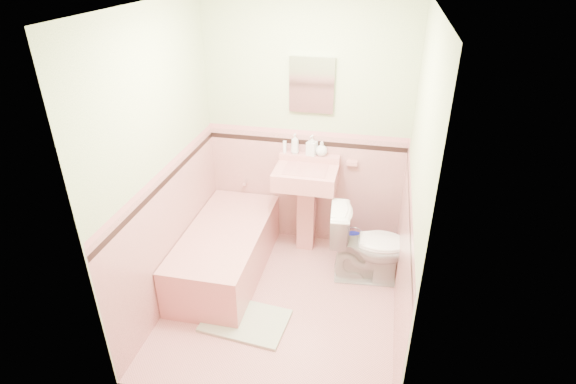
% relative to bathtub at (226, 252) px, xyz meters
% --- Properties ---
extents(floor, '(2.20, 2.20, 0.00)m').
position_rel_bathtub_xyz_m(floor, '(0.63, -0.33, -0.23)').
color(floor, tan).
rests_on(floor, ground).
extents(ceiling, '(2.20, 2.20, 0.00)m').
position_rel_bathtub_xyz_m(ceiling, '(0.63, -0.33, 2.27)').
color(ceiling, white).
rests_on(ceiling, ground).
extents(wall_back, '(2.50, 0.00, 2.50)m').
position_rel_bathtub_xyz_m(wall_back, '(0.63, 0.77, 1.02)').
color(wall_back, beige).
rests_on(wall_back, ground).
extents(wall_front, '(2.50, 0.00, 2.50)m').
position_rel_bathtub_xyz_m(wall_front, '(0.63, -1.43, 1.02)').
color(wall_front, beige).
rests_on(wall_front, ground).
extents(wall_left, '(0.00, 2.50, 2.50)m').
position_rel_bathtub_xyz_m(wall_left, '(-0.37, -0.33, 1.02)').
color(wall_left, beige).
rests_on(wall_left, ground).
extents(wall_right, '(0.00, 2.50, 2.50)m').
position_rel_bathtub_xyz_m(wall_right, '(1.63, -0.33, 1.02)').
color(wall_right, beige).
rests_on(wall_right, ground).
extents(wainscot_back, '(2.00, 0.00, 2.00)m').
position_rel_bathtub_xyz_m(wainscot_back, '(0.63, 0.76, 0.38)').
color(wainscot_back, '#D08E8B').
rests_on(wainscot_back, ground).
extents(wainscot_front, '(2.00, 0.00, 2.00)m').
position_rel_bathtub_xyz_m(wainscot_front, '(0.63, -1.42, 0.38)').
color(wainscot_front, '#D08E8B').
rests_on(wainscot_front, ground).
extents(wainscot_left, '(0.00, 2.20, 2.20)m').
position_rel_bathtub_xyz_m(wainscot_left, '(-0.36, -0.33, 0.38)').
color(wainscot_left, '#D08E8B').
rests_on(wainscot_left, ground).
extents(wainscot_right, '(0.00, 2.20, 2.20)m').
position_rel_bathtub_xyz_m(wainscot_right, '(1.62, -0.33, 0.38)').
color(wainscot_right, '#D08E8B').
rests_on(wainscot_right, ground).
extents(accent_back, '(2.00, 0.00, 2.00)m').
position_rel_bathtub_xyz_m(accent_back, '(0.63, 0.75, 0.90)').
color(accent_back, black).
rests_on(accent_back, ground).
extents(accent_front, '(2.00, 0.00, 2.00)m').
position_rel_bathtub_xyz_m(accent_front, '(0.63, -1.41, 0.90)').
color(accent_front, black).
rests_on(accent_front, ground).
extents(accent_left, '(0.00, 2.20, 2.20)m').
position_rel_bathtub_xyz_m(accent_left, '(-0.35, -0.33, 0.89)').
color(accent_left, black).
rests_on(accent_left, ground).
extents(accent_right, '(0.00, 2.20, 2.20)m').
position_rel_bathtub_xyz_m(accent_right, '(1.61, -0.33, 0.89)').
color(accent_right, black).
rests_on(accent_right, ground).
extents(cap_back, '(2.00, 0.00, 2.00)m').
position_rel_bathtub_xyz_m(cap_back, '(0.63, 0.75, 0.99)').
color(cap_back, '#CD7C7F').
rests_on(cap_back, ground).
extents(cap_front, '(2.00, 0.00, 2.00)m').
position_rel_bathtub_xyz_m(cap_front, '(0.63, -1.41, 0.99)').
color(cap_front, '#CD7C7F').
rests_on(cap_front, ground).
extents(cap_left, '(0.00, 2.20, 2.20)m').
position_rel_bathtub_xyz_m(cap_left, '(-0.35, -0.33, 1.00)').
color(cap_left, '#CD7C7F').
rests_on(cap_left, ground).
extents(cap_right, '(0.00, 2.20, 2.20)m').
position_rel_bathtub_xyz_m(cap_right, '(1.61, -0.33, 1.00)').
color(cap_right, '#CD7C7F').
rests_on(cap_right, ground).
extents(bathtub, '(0.70, 1.50, 0.45)m').
position_rel_bathtub_xyz_m(bathtub, '(0.00, 0.00, 0.00)').
color(bathtub, tan).
rests_on(bathtub, floor).
extents(tub_faucet, '(0.04, 0.12, 0.04)m').
position_rel_bathtub_xyz_m(tub_faucet, '(0.00, 0.72, 0.41)').
color(tub_faucet, silver).
rests_on(tub_faucet, wall_back).
extents(sink, '(0.60, 0.50, 0.95)m').
position_rel_bathtub_xyz_m(sink, '(0.68, 0.53, 0.25)').
color(sink, tan).
rests_on(sink, floor).
extents(sink_faucet, '(0.02, 0.02, 0.10)m').
position_rel_bathtub_xyz_m(sink_faucet, '(0.68, 0.67, 0.72)').
color(sink_faucet, silver).
rests_on(sink_faucet, sink).
extents(medicine_cabinet, '(0.42, 0.04, 0.52)m').
position_rel_bathtub_xyz_m(medicine_cabinet, '(0.68, 0.74, 1.47)').
color(medicine_cabinet, white).
rests_on(medicine_cabinet, wall_back).
extents(soap_dish, '(0.11, 0.06, 0.04)m').
position_rel_bathtub_xyz_m(soap_dish, '(1.10, 0.73, 0.72)').
color(soap_dish, tan).
rests_on(soap_dish, wall_back).
extents(soap_bottle_left, '(0.09, 0.09, 0.20)m').
position_rel_bathtub_xyz_m(soap_bottle_left, '(0.53, 0.71, 0.89)').
color(soap_bottle_left, '#B2B2B2').
rests_on(soap_bottle_left, sink).
extents(soap_bottle_mid, '(0.11, 0.11, 0.20)m').
position_rel_bathtub_xyz_m(soap_bottle_mid, '(0.70, 0.71, 0.89)').
color(soap_bottle_mid, '#B2B2B2').
rests_on(soap_bottle_mid, sink).
extents(soap_bottle_right, '(0.14, 0.14, 0.15)m').
position_rel_bathtub_xyz_m(soap_bottle_right, '(0.80, 0.71, 0.86)').
color(soap_bottle_right, '#B2B2B2').
rests_on(soap_bottle_right, sink).
extents(tube, '(0.04, 0.04, 0.12)m').
position_rel_bathtub_xyz_m(tube, '(0.43, 0.71, 0.85)').
color(tube, white).
rests_on(tube, sink).
extents(toilet, '(0.78, 0.49, 0.76)m').
position_rel_bathtub_xyz_m(toilet, '(1.35, 0.19, 0.15)').
color(toilet, white).
rests_on(toilet, floor).
extents(bucket, '(0.28, 0.28, 0.23)m').
position_rel_bathtub_xyz_m(bucket, '(1.18, 0.51, -0.11)').
color(bucket, '#11189A').
rests_on(bucket, floor).
extents(bath_mat, '(0.74, 0.53, 0.03)m').
position_rel_bathtub_xyz_m(bath_mat, '(0.38, -0.64, -0.21)').
color(bath_mat, '#9CAC8F').
rests_on(bath_mat, floor).
extents(shoe, '(0.17, 0.12, 0.06)m').
position_rel_bathtub_xyz_m(shoe, '(0.23, -0.65, -0.17)').
color(shoe, '#BF1E59').
rests_on(shoe, bath_mat).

